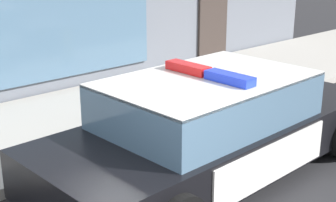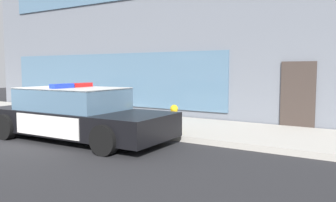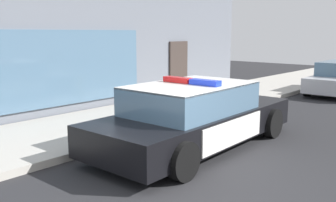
{
  "view_description": "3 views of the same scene",
  "coord_description": "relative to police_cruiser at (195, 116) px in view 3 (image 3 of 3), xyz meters",
  "views": [
    {
      "loc": [
        -2.58,
        -2.7,
        3.02
      ],
      "look_at": [
        2.1,
        2.51,
        0.72
      ],
      "focal_mm": 52.31,
      "sensor_mm": 36.0,
      "label": 1
    },
    {
      "loc": [
        8.77,
        -4.94,
        1.86
      ],
      "look_at": [
        4.12,
        2.43,
        1.06
      ],
      "focal_mm": 36.7,
      "sensor_mm": 36.0,
      "label": 2
    },
    {
      "loc": [
        -4.24,
        -3.34,
        2.42
      ],
      "look_at": [
        2.76,
        2.9,
        0.7
      ],
      "focal_mm": 39.91,
      "sensor_mm": 36.0,
      "label": 3
    }
  ],
  "objects": [
    {
      "name": "sidewalk",
      "position": [
        -1.92,
        2.8,
        -0.61
      ],
      "size": [
        48.0,
        3.18,
        0.15
      ],
      "primitive_type": "cube",
      "color": "#B2ADA3",
      "rests_on": "ground"
    },
    {
      "name": "fire_hydrant",
      "position": [
        1.92,
        1.82,
        -0.18
      ],
      "size": [
        0.34,
        0.39,
        0.73
      ],
      "color": "gold",
      "rests_on": "sidewalk"
    },
    {
      "name": "police_cruiser",
      "position": [
        0.0,
        0.0,
        0.0
      ],
      "size": [
        5.22,
        2.28,
        1.49
      ],
      "rotation": [
        0.0,
        0.0,
        0.03
      ],
      "color": "black",
      "rests_on": "ground"
    },
    {
      "name": "ground",
      "position": [
        -1.92,
        -1.39,
        -0.68
      ],
      "size": [
        48.0,
        48.0,
        0.0
      ],
      "primitive_type": "plane",
      "color": "#262628"
    }
  ]
}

